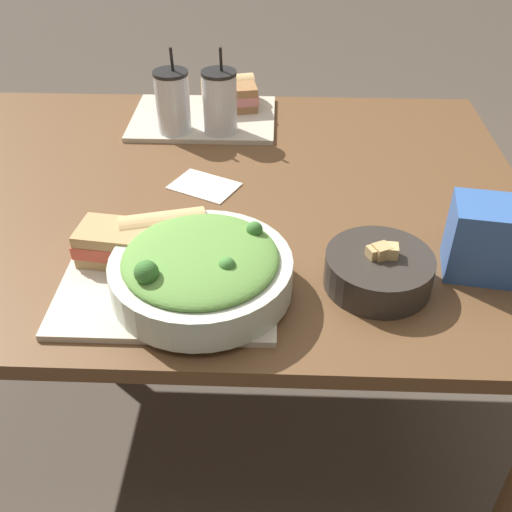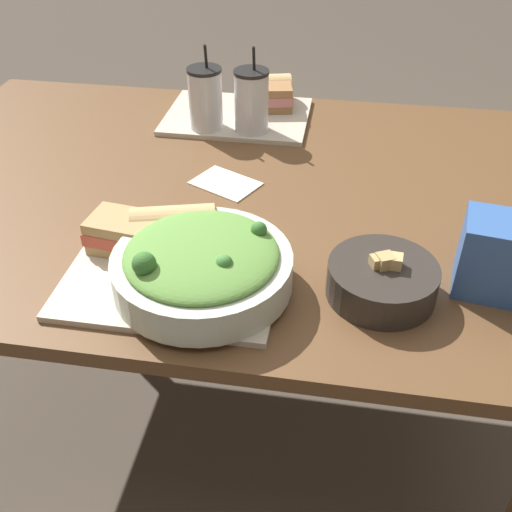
{
  "view_description": "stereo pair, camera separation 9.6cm",
  "coord_description": "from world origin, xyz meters",
  "views": [
    {
      "loc": [
        0.19,
        -1.1,
        1.42
      ],
      "look_at": [
        0.16,
        -0.34,
        0.84
      ],
      "focal_mm": 42.0,
      "sensor_mm": 36.0,
      "label": 1
    },
    {
      "loc": [
        0.29,
        -1.09,
        1.42
      ],
      "look_at": [
        0.16,
        -0.34,
        0.84
      ],
      "focal_mm": 42.0,
      "sensor_mm": 36.0,
      "label": 2
    }
  ],
  "objects": [
    {
      "name": "tray_far",
      "position": [
        -0.0,
        0.35,
        0.77
      ],
      "size": [
        0.37,
        0.27,
        0.01
      ],
      "color": "#BCB29E",
      "rests_on": "dining_table"
    },
    {
      "name": "baguette_near",
      "position": [
        -0.0,
        -0.23,
        0.81
      ],
      "size": [
        0.17,
        0.11,
        0.07
      ],
      "rotation": [
        0.0,
        0.0,
        1.84
      ],
      "color": "tan",
      "rests_on": "tray_near"
    },
    {
      "name": "sandwich_far",
      "position": [
        0.07,
        0.4,
        0.8
      ],
      "size": [
        0.15,
        0.12,
        0.06
      ],
      "rotation": [
        0.0,
        0.0,
        0.19
      ],
      "color": "olive",
      "rests_on": "tray_far"
    },
    {
      "name": "dining_table",
      "position": [
        0.0,
        0.0,
        0.67
      ],
      "size": [
        1.45,
        1.03,
        0.76
      ],
      "color": "brown",
      "rests_on": "ground_plane"
    },
    {
      "name": "tray_near",
      "position": [
        0.01,
        -0.32,
        0.77
      ],
      "size": [
        0.37,
        0.27,
        0.01
      ],
      "color": "#BCB29E",
      "rests_on": "dining_table"
    },
    {
      "name": "napkin_folded",
      "position": [
        0.04,
        0.01,
        0.76
      ],
      "size": [
        0.17,
        0.15,
        0.0
      ],
      "color": "silver",
      "rests_on": "dining_table"
    },
    {
      "name": "sandwich_near",
      "position": [
        -0.09,
        -0.26,
        0.8
      ],
      "size": [
        0.14,
        0.1,
        0.06
      ],
      "rotation": [
        0.0,
        0.0,
        -0.13
      ],
      "color": "tan",
      "rests_on": "tray_near"
    },
    {
      "name": "baguette_far",
      "position": [
        0.06,
        0.44,
        0.81
      ],
      "size": [
        0.15,
        0.11,
        0.07
      ],
      "rotation": [
        0.0,
        0.0,
        1.83
      ],
      "color": "tan",
      "rests_on": "tray_far"
    },
    {
      "name": "ground_plane",
      "position": [
        0.0,
        0.0,
        0.0
      ],
      "size": [
        12.0,
        12.0,
        0.0
      ],
      "primitive_type": "plane",
      "color": "#4C4238"
    },
    {
      "name": "chip_bag",
      "position": [
        0.55,
        -0.26,
        0.83
      ],
      "size": [
        0.14,
        0.12,
        0.13
      ],
      "rotation": [
        0.0,
        0.0,
        -0.15
      ],
      "color": "#335BA3",
      "rests_on": "dining_table"
    },
    {
      "name": "salad_bowl",
      "position": [
        0.07,
        -0.34,
        0.81
      ],
      "size": [
        0.3,
        0.3,
        0.1
      ],
      "color": "beige",
      "rests_on": "tray_near"
    },
    {
      "name": "drink_cup_dark",
      "position": [
        -0.06,
        0.26,
        0.84
      ],
      "size": [
        0.08,
        0.08,
        0.21
      ],
      "color": "silver",
      "rests_on": "tray_far"
    },
    {
      "name": "soup_bowl",
      "position": [
        0.37,
        -0.3,
        0.79
      ],
      "size": [
        0.18,
        0.18,
        0.08
      ],
      "color": "#2D2823",
      "rests_on": "dining_table"
    },
    {
      "name": "drink_cup_red",
      "position": [
        0.05,
        0.26,
        0.84
      ],
      "size": [
        0.08,
        0.08,
        0.21
      ],
      "color": "silver",
      "rests_on": "tray_far"
    }
  ]
}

